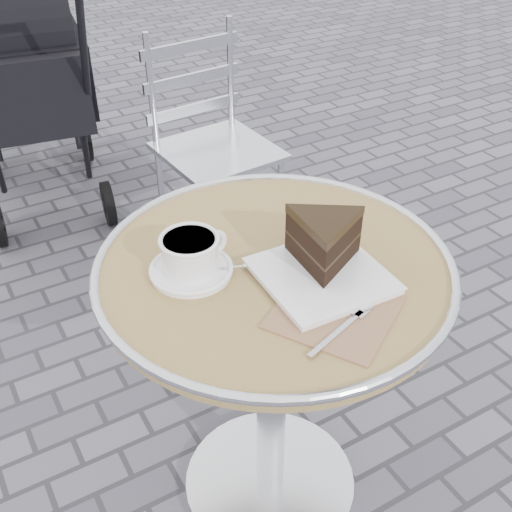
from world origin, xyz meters
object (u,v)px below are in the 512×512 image
baby_stroller (27,88)px  cafe_table (273,326)px  cappuccino_set (191,257)px  cake_plate_set (324,249)px  bistro_chair (204,120)px

baby_stroller → cafe_table: bearing=-78.2°
cafe_table → cappuccino_set: bearing=160.2°
cake_plate_set → cafe_table: bearing=135.7°
cappuccino_set → baby_stroller: size_ratio=0.16×
cappuccino_set → bistro_chair: bearing=53.7°
cappuccino_set → cake_plate_set: bearing=-39.1°
cafe_table → cake_plate_set: (0.07, -0.07, 0.22)m
cappuccino_set → baby_stroller: (0.07, 1.78, -0.28)m
cake_plate_set → bistro_chair: (0.31, 1.17, -0.26)m
cake_plate_set → baby_stroller: bearing=96.6°
cafe_table → bistro_chair: 1.16m
bistro_chair → baby_stroller: 0.87m
cake_plate_set → bistro_chair: cake_plate_set is taller
cake_plate_set → baby_stroller: (-0.15, 1.91, -0.30)m
cafe_table → baby_stroller: (-0.08, 1.84, -0.08)m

